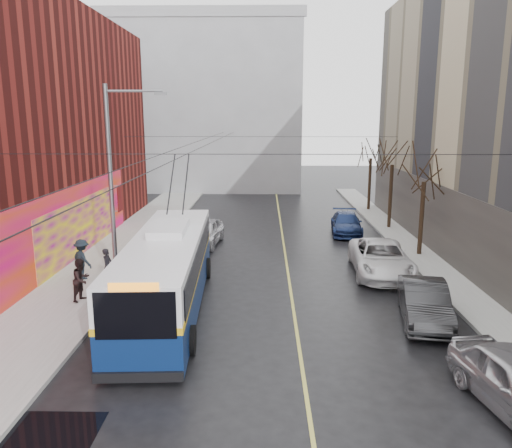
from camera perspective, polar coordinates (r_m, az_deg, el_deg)
The scene contains 19 objects.
ground at distance 13.53m, azimuth -0.53°, elevation -22.24°, with size 140.00×140.00×0.00m, color black.
sidewalk_left at distance 25.75m, azimuth -17.97°, elevation -5.59°, with size 4.00×60.00×0.15m, color gray.
sidewalk_right at distance 25.88m, azimuth 20.67°, elevation -5.70°, with size 2.00×60.00×0.15m, color gray.
lane_line at distance 26.33m, azimuth 3.55°, elevation -4.79°, with size 0.12×50.00×0.01m, color #BFB74C.
building_far at distance 56.53m, azimuth -5.57°, elevation 13.42°, with size 20.50×12.10×18.00m.
streetlight_pole at distance 22.31m, azimuth -15.86°, elevation 4.45°, with size 2.65×0.60×9.00m.
catenary_wires at distance 26.14m, azimuth -5.33°, elevation 8.99°, with size 18.00×60.00×0.22m.
tree_near at distance 28.65m, azimuth 18.76°, elevation 6.12°, with size 3.20×3.20×6.40m.
tree_mid at distance 35.34m, azimuth 15.37°, elevation 7.79°, with size 3.20×3.20×6.68m.
tree_far at distance 42.16m, azimuth 13.03°, elevation 8.38°, with size 3.20×3.20×6.57m.
pigeons_flying at distance 22.45m, azimuth -6.95°, elevation 11.07°, with size 2.81×2.49×0.39m.
trolleybus at distance 20.33m, azimuth -10.12°, elevation -5.31°, with size 3.32×12.42×5.83m.
parked_car_b at distance 20.17m, azimuth 18.69°, elevation -8.49°, with size 1.62×4.64×1.53m, color #29292C.
parked_car_c at distance 25.48m, azimuth 14.08°, elevation -3.81°, with size 2.71×5.87×1.63m, color white.
parked_car_d at distance 33.92m, azimuth 10.29°, elevation 0.07°, with size 1.94×4.77×1.38m, color navy.
following_car at distance 30.50m, azimuth -5.99°, elevation -0.94°, with size 1.89×4.69×1.60m, color #B4B3B8.
pedestrian_a at distance 23.83m, azimuth -16.60°, elevation -4.65°, with size 0.61×0.40×1.66m, color black.
pedestrian_b at distance 22.02m, azimuth -19.33°, elevation -6.02°, with size 0.88×0.68×1.80m, color black.
pedestrian_c at distance 24.89m, azimuth -19.24°, elevation -3.82°, with size 1.23×0.71×1.91m, color black.
Camera 1 is at (0.31, -11.17, 7.63)m, focal length 35.00 mm.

